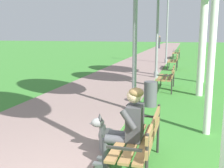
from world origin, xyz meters
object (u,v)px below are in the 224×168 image
litter_bin (150,94)px  pedestrian_distant (159,42)px  dog_grey (112,139)px  lamp_post_far (167,27)px  park_bench_mid (168,76)px  park_bench_far (174,60)px  lamp_post_near (135,20)px  lamp_post_mid (157,31)px  park_bench_furthest (177,52)px  person_seated_on_near_bench (128,125)px  park_bench_near (141,138)px

litter_bin → pedestrian_distant: 28.48m
dog_grey → lamp_post_far: bearing=90.6°
park_bench_mid → dog_grey: 5.59m
lamp_post_far → pedestrian_distant: size_ratio=2.78×
litter_bin → park_bench_far: bearing=88.3°
lamp_post_near → lamp_post_mid: size_ratio=1.12×
park_bench_furthest → person_seated_on_near_bench: size_ratio=1.20×
lamp_post_mid → park_bench_mid: bearing=-74.6°
pedestrian_distant → lamp_post_near: bearing=-85.7°
person_seated_on_near_bench → dog_grey: size_ratio=1.62×
park_bench_near → person_seated_on_near_bench: bearing=173.1°
lamp_post_far → park_bench_far: bearing=-77.2°
park_bench_near → lamp_post_far: (-0.72, 14.72, 1.86)m
park_bench_far → dog_grey: park_bench_far is taller
person_seated_on_near_bench → litter_bin: 3.64m
park_bench_mid → lamp_post_mid: 3.02m
park_bench_mid → dog_grey: size_ratio=1.94×
person_seated_on_near_bench → park_bench_near: bearing=-6.9°
dog_grey → litter_bin: bearing=85.7°
dog_grey → litter_bin: size_ratio=1.10×
person_seated_on_near_bench → park_bench_furthest: bearing=89.8°
person_seated_on_near_bench → lamp_post_near: bearing=98.9°
park_bench_near → dog_grey: size_ratio=1.94×
park_bench_far → dog_grey: (-0.49, -11.48, -0.25)m
lamp_post_mid → pedestrian_distant: bearing=95.2°
dog_grey → pedestrian_distant: bearing=94.2°
person_seated_on_near_bench → pedestrian_distant: pedestrian_distant is taller
park_bench_near → litter_bin: size_ratio=2.14×
park_bench_furthest → lamp_post_mid: size_ratio=0.37×
person_seated_on_near_bench → pedestrian_distant: size_ratio=0.76×
park_bench_mid → person_seated_on_near_bench: (-0.19, -5.99, 0.17)m
lamp_post_near → litter_bin: size_ratio=6.43×
lamp_post_far → person_seated_on_near_bench: bearing=-88.0°
lamp_post_near → lamp_post_far: size_ratio=0.98×
litter_bin → person_seated_on_near_bench: bearing=-88.0°
lamp_post_mid → lamp_post_far: lamp_post_far is taller
park_bench_near → park_bench_furthest: same height
park_bench_far → park_bench_furthest: (-0.06, 6.47, 0.00)m
park_bench_mid → litter_bin: bearing=-97.5°
lamp_post_mid → litter_bin: (0.37, -4.85, -1.74)m
park_bench_near → dog_grey: (-0.57, 0.46, -0.25)m
dog_grey → lamp_post_near: (-0.10, 2.51, 2.07)m
park_bench_furthest → park_bench_near: bearing=-89.6°
park_bench_near → person_seated_on_near_bench: (-0.21, 0.03, 0.17)m
person_seated_on_near_bench → lamp_post_near: 3.40m
park_bench_far → dog_grey: 11.49m
park_bench_mid → park_bench_far: same height
dog_grey → litter_bin: (0.24, 3.19, 0.09)m
park_bench_near → lamp_post_near: (-0.67, 2.97, 1.81)m
park_bench_far → lamp_post_mid: size_ratio=0.37×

